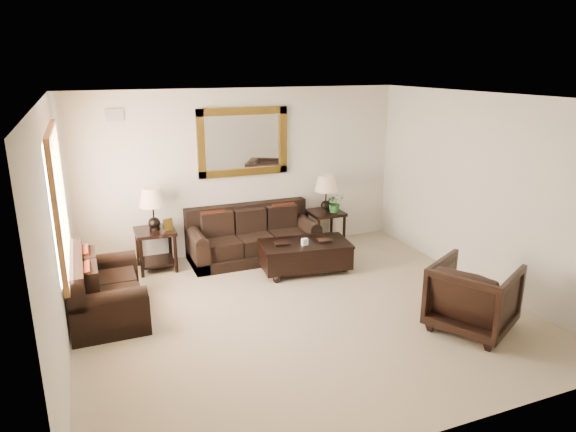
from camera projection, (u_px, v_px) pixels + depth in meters
name	position (u px, v px, depth m)	size (l,w,h in m)	color
room	(302.00, 211.00, 6.21)	(5.51, 5.01, 2.71)	gray
window	(59.00, 199.00, 5.98)	(0.07, 1.96, 1.66)	white
mirror	(243.00, 142.00, 8.27)	(1.50, 0.06, 1.10)	#44240D
air_vent	(114.00, 115.00, 7.44)	(0.25, 0.02, 0.18)	#999999
sofa	(252.00, 240.00, 8.38)	(2.06, 0.89, 0.84)	black
loveseat	(102.00, 293.00, 6.43)	(0.88, 1.48, 0.83)	black
end_table_left	(154.00, 217.00, 7.74)	(0.59, 0.59, 1.29)	black
end_table_right	(326.00, 200.00, 8.79)	(0.57, 0.57, 1.25)	black
coffee_table	(305.00, 253.00, 7.84)	(1.43, 0.90, 0.57)	black
armchair	(474.00, 294.00, 6.06)	(0.89, 0.83, 0.91)	black
potted_plant	(335.00, 205.00, 8.77)	(0.30, 0.33, 0.26)	#20511B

